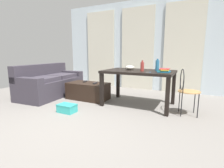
{
  "coord_description": "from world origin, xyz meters",
  "views": [
    {
      "loc": [
        1.7,
        -1.96,
        1.1
      ],
      "look_at": [
        -0.02,
        1.44,
        0.41
      ],
      "focal_mm": 27.13,
      "sensor_mm": 36.0,
      "label": 1
    }
  ],
  "objects_px": {
    "bowl": "(130,68)",
    "shoebox": "(67,108)",
    "bottle_near": "(157,66)",
    "tv_remote_secondary": "(95,83)",
    "craft_table": "(139,75)",
    "scissors": "(149,72)",
    "book_stack": "(164,71)",
    "wire_chair": "(186,87)",
    "tv_remote_primary": "(85,81)",
    "coffee_table": "(88,91)",
    "bottle_far": "(142,67)",
    "couch": "(50,84)"
  },
  "relations": [
    {
      "from": "shoebox",
      "to": "book_stack",
      "type": "bearing_deg",
      "value": 30.37
    },
    {
      "from": "bowl",
      "to": "shoebox",
      "type": "xyz_separation_m",
      "value": [
        -0.84,
        -1.11,
        -0.72
      ]
    },
    {
      "from": "bottle_near",
      "to": "tv_remote_secondary",
      "type": "distance_m",
      "value": 1.47
    },
    {
      "from": "craft_table",
      "to": "tv_remote_primary",
      "type": "relative_size",
      "value": 8.09
    },
    {
      "from": "couch",
      "to": "shoebox",
      "type": "bearing_deg",
      "value": -32.79
    },
    {
      "from": "couch",
      "to": "scissors",
      "type": "distance_m",
      "value": 2.66
    },
    {
      "from": "tv_remote_secondary",
      "to": "shoebox",
      "type": "relative_size",
      "value": 0.54
    },
    {
      "from": "bottle_near",
      "to": "tv_remote_secondary",
      "type": "xyz_separation_m",
      "value": [
        -1.4,
        -0.14,
        -0.45
      ]
    },
    {
      "from": "tv_remote_primary",
      "to": "shoebox",
      "type": "bearing_deg",
      "value": -88.39
    },
    {
      "from": "coffee_table",
      "to": "craft_table",
      "type": "xyz_separation_m",
      "value": [
        1.25,
        0.08,
        0.46
      ]
    },
    {
      "from": "bottle_far",
      "to": "scissors",
      "type": "xyz_separation_m",
      "value": [
        0.18,
        -0.14,
        -0.09
      ]
    },
    {
      "from": "wire_chair",
      "to": "shoebox",
      "type": "height_order",
      "value": "wire_chair"
    },
    {
      "from": "couch",
      "to": "bottle_far",
      "type": "bearing_deg",
      "value": 2.36
    },
    {
      "from": "bowl",
      "to": "scissors",
      "type": "xyz_separation_m",
      "value": [
        0.51,
        -0.32,
        -0.05
      ]
    },
    {
      "from": "bottle_near",
      "to": "tv_remote_secondary",
      "type": "relative_size",
      "value": 1.34
    },
    {
      "from": "bottle_near",
      "to": "book_stack",
      "type": "xyz_separation_m",
      "value": [
        0.17,
        -0.16,
        -0.08
      ]
    },
    {
      "from": "craft_table",
      "to": "wire_chair",
      "type": "relative_size",
      "value": 1.72
    },
    {
      "from": "bowl",
      "to": "tv_remote_primary",
      "type": "relative_size",
      "value": 1.1
    },
    {
      "from": "couch",
      "to": "book_stack",
      "type": "xyz_separation_m",
      "value": [
        2.88,
        0.11,
        0.46
      ]
    },
    {
      "from": "tv_remote_primary",
      "to": "bottle_far",
      "type": "bearing_deg",
      "value": -20.7
    },
    {
      "from": "bottle_far",
      "to": "bowl",
      "type": "height_order",
      "value": "bottle_far"
    },
    {
      "from": "scissors",
      "to": "book_stack",
      "type": "bearing_deg",
      "value": 31.59
    },
    {
      "from": "shoebox",
      "to": "bowl",
      "type": "bearing_deg",
      "value": 52.98
    },
    {
      "from": "coffee_table",
      "to": "wire_chair",
      "type": "relative_size",
      "value": 1.18
    },
    {
      "from": "book_stack",
      "to": "scissors",
      "type": "bearing_deg",
      "value": -148.41
    },
    {
      "from": "couch",
      "to": "bottle_near",
      "type": "xyz_separation_m",
      "value": [
        2.71,
        0.27,
        0.54
      ]
    },
    {
      "from": "craft_table",
      "to": "tv_remote_secondary",
      "type": "xyz_separation_m",
      "value": [
        -1.03,
        -0.1,
        -0.25
      ]
    },
    {
      "from": "wire_chair",
      "to": "tv_remote_secondary",
      "type": "height_order",
      "value": "wire_chair"
    },
    {
      "from": "craft_table",
      "to": "bottle_near",
      "type": "relative_size",
      "value": 5.83
    },
    {
      "from": "craft_table",
      "to": "tv_remote_secondary",
      "type": "distance_m",
      "value": 1.06
    },
    {
      "from": "coffee_table",
      "to": "bowl",
      "type": "height_order",
      "value": "bowl"
    },
    {
      "from": "scissors",
      "to": "tv_remote_primary",
      "type": "distance_m",
      "value": 1.74
    },
    {
      "from": "coffee_table",
      "to": "bottle_far",
      "type": "height_order",
      "value": "bottle_far"
    },
    {
      "from": "tv_remote_secondary",
      "to": "shoebox",
      "type": "xyz_separation_m",
      "value": [
        -0.03,
        -0.95,
        -0.34
      ]
    },
    {
      "from": "shoebox",
      "to": "coffee_table",
      "type": "bearing_deg",
      "value": 101.12
    },
    {
      "from": "craft_table",
      "to": "shoebox",
      "type": "xyz_separation_m",
      "value": [
        -1.06,
        -1.05,
        -0.58
      ]
    },
    {
      "from": "bottle_near",
      "to": "coffee_table",
      "type": "bearing_deg",
      "value": -175.79
    },
    {
      "from": "book_stack",
      "to": "shoebox",
      "type": "height_order",
      "value": "book_stack"
    },
    {
      "from": "craft_table",
      "to": "bottle_far",
      "type": "relative_size",
      "value": 6.63
    },
    {
      "from": "coffee_table",
      "to": "shoebox",
      "type": "relative_size",
      "value": 2.88
    },
    {
      "from": "bottle_near",
      "to": "couch",
      "type": "bearing_deg",
      "value": -174.32
    },
    {
      "from": "tv_remote_secondary",
      "to": "wire_chair",
      "type": "bearing_deg",
      "value": -9.46
    },
    {
      "from": "craft_table",
      "to": "scissors",
      "type": "height_order",
      "value": "scissors"
    },
    {
      "from": "craft_table",
      "to": "scissors",
      "type": "xyz_separation_m",
      "value": [
        0.29,
        -0.27,
        0.09
      ]
    },
    {
      "from": "wire_chair",
      "to": "shoebox",
      "type": "distance_m",
      "value": 2.22
    },
    {
      "from": "wire_chair",
      "to": "bottle_far",
      "type": "bearing_deg",
      "value": 176.74
    },
    {
      "from": "bowl",
      "to": "scissors",
      "type": "height_order",
      "value": "bowl"
    },
    {
      "from": "couch",
      "to": "scissors",
      "type": "height_order",
      "value": "couch"
    },
    {
      "from": "coffee_table",
      "to": "craft_table",
      "type": "bearing_deg",
      "value": 3.68
    },
    {
      "from": "bottle_far",
      "to": "tv_remote_secondary",
      "type": "height_order",
      "value": "bottle_far"
    }
  ]
}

